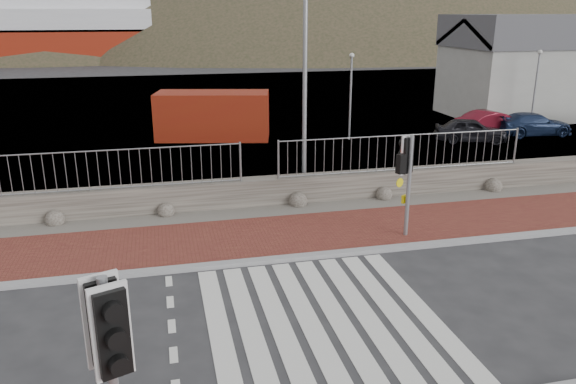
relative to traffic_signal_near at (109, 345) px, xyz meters
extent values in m
plane|color=#28282B|center=(3.71, 3.57, -2.26)|extent=(220.00, 220.00, 0.00)
cube|color=brown|center=(3.71, 8.07, -2.22)|extent=(40.00, 3.00, 0.08)
cube|color=gray|center=(3.71, 6.57, -2.21)|extent=(40.00, 0.25, 0.12)
cube|color=silver|center=(1.61, 3.57, -2.25)|extent=(0.42, 5.60, 0.01)
cube|color=silver|center=(2.21, 3.57, -2.25)|extent=(0.42, 5.60, 0.01)
cube|color=silver|center=(2.81, 3.57, -2.25)|extent=(0.42, 5.60, 0.01)
cube|color=silver|center=(3.41, 3.57, -2.25)|extent=(0.42, 5.60, 0.01)
cube|color=silver|center=(4.01, 3.57, -2.25)|extent=(0.42, 5.60, 0.01)
cube|color=silver|center=(4.61, 3.57, -2.25)|extent=(0.42, 5.60, 0.01)
cube|color=silver|center=(5.21, 3.57, -2.25)|extent=(0.42, 5.60, 0.01)
cube|color=silver|center=(5.81, 3.57, -2.25)|extent=(0.42, 5.60, 0.01)
cube|color=#59544C|center=(3.71, 10.07, -2.23)|extent=(40.00, 1.50, 0.06)
cube|color=#47413A|center=(3.71, 10.87, -1.81)|extent=(40.00, 0.60, 0.90)
cylinder|color=gray|center=(-1.09, 10.72, -0.16)|extent=(8.40, 0.04, 0.04)
cylinder|color=gray|center=(3.11, 10.72, -0.76)|extent=(0.07, 0.07, 1.20)
cylinder|color=gray|center=(8.51, 10.72, -0.16)|extent=(8.40, 0.04, 0.04)
cylinder|color=gray|center=(4.31, 10.72, -0.76)|extent=(0.07, 0.07, 1.20)
cylinder|color=gray|center=(12.71, 10.72, -0.76)|extent=(0.07, 0.07, 1.20)
cube|color=#4C4C4F|center=(3.71, 31.47, -2.26)|extent=(120.00, 40.00, 0.50)
cube|color=#3F4C54|center=(3.71, 66.47, -2.26)|extent=(220.00, 50.00, 0.05)
cube|color=#9E9E99|center=(23.71, 23.47, -0.26)|extent=(12.00, 6.00, 4.00)
cube|color=#4C4C51|center=(23.71, 23.47, 2.64)|extent=(12.20, 6.20, 1.80)
ellipsoid|color=#2A2F1C|center=(-11.29, 91.47, -22.26)|extent=(106.40, 68.40, 76.00)
ellipsoid|color=#2A2F1C|center=(33.71, 91.47, -28.26)|extent=(140.00, 90.00, 100.00)
ellipsoid|color=#2A2F1C|center=(78.71, 91.47, -22.26)|extent=(112.00, 72.00, 80.00)
cube|color=black|center=(0.00, 0.00, 0.26)|extent=(0.51, 0.41, 1.18)
sphere|color=#0CE53F|center=(0.00, 0.00, -0.07)|extent=(0.17, 0.17, 0.17)
cylinder|color=gray|center=(7.16, 7.31, -0.82)|extent=(0.11, 0.11, 2.88)
cube|color=#D3BD0C|center=(7.16, 7.31, -1.18)|extent=(0.16, 0.13, 0.23)
cube|color=black|center=(7.16, 7.31, 0.05)|extent=(0.48, 0.39, 1.08)
sphere|color=red|center=(7.16, 7.31, 0.36)|extent=(0.15, 0.15, 0.15)
cube|color=black|center=(6.83, 7.17, -0.10)|extent=(0.27, 0.24, 0.51)
cylinder|color=gray|center=(5.39, 11.67, 1.86)|extent=(0.14, 0.14, 8.24)
cube|color=maroon|center=(3.32, 21.33, -1.13)|extent=(5.76, 3.37, 2.25)
imported|color=black|center=(15.18, 17.69, -1.69)|extent=(3.60, 2.34, 1.14)
imported|color=#580C18|center=(17.08, 18.92, -1.64)|extent=(3.88, 1.84, 1.23)
imported|color=#131F3D|center=(19.03, 18.37, -1.69)|extent=(3.98, 1.78, 1.13)
camera|label=1|loc=(0.74, -5.96, 3.69)|focal=35.00mm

